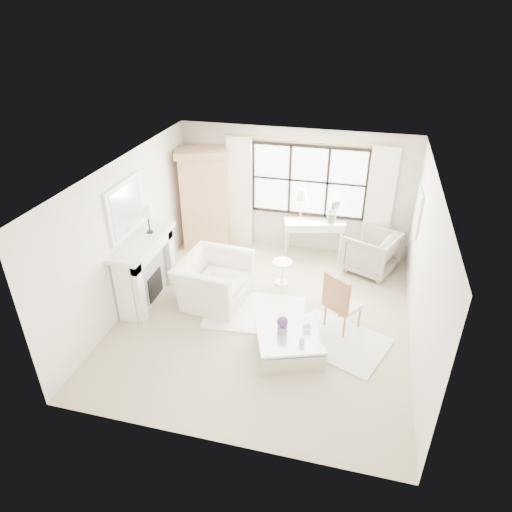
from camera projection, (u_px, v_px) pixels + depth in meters
The scene contains 32 objects.
floor at pixel (265, 316), 8.20m from camera, with size 5.50×5.50×0.00m, color tan.
ceiling at pixel (266, 172), 6.86m from camera, with size 5.50×5.50×0.00m, color white.
wall_back at pixel (294, 191), 9.85m from camera, with size 5.00×5.00×0.00m, color beige.
wall_front at pixel (211, 363), 5.21m from camera, with size 5.00×5.00×0.00m, color white.
wall_left at pixel (128, 233), 8.06m from camera, with size 5.50×5.50×0.00m, color silver.
wall_right at pixel (424, 269), 7.00m from camera, with size 5.50×5.50×0.00m, color beige.
window_pane at pixel (309, 181), 9.64m from camera, with size 2.40×0.02×1.50m, color white.
window_frame at pixel (308, 181), 9.63m from camera, with size 2.50×0.04×1.50m, color black, non-canonical shape.
curtain_rod at pixel (311, 141), 9.16m from camera, with size 0.04×0.04×3.30m, color #B8883F.
curtain_left at pixel (240, 192), 10.07m from camera, with size 0.55×0.10×2.47m, color white.
curtain_right at pixel (379, 205), 9.44m from camera, with size 0.55×0.10×2.47m, color silver.
fireplace at pixel (144, 269), 8.36m from camera, with size 0.58×1.66×1.26m.
mirror_frame at pixel (125, 208), 7.81m from camera, with size 0.05×1.15×0.95m, color white.
mirror_glass at pixel (127, 208), 7.81m from camera, with size 0.02×1.00×0.80m, color silver.
art_frame at pixel (418, 213), 8.34m from camera, with size 0.04×0.62×0.82m, color white.
art_canvas at pixel (417, 213), 8.34m from camera, with size 0.01×0.52×0.72m, color beige.
mantel_lamp at pixel (148, 213), 8.09m from camera, with size 0.22×0.22×0.51m.
armoire at pixel (204, 198), 10.03m from camera, with size 1.29×1.05×2.24m.
console_table at pixel (314, 237), 10.00m from camera, with size 1.37×0.76×0.80m.
console_lamp at pixel (301, 195), 9.60m from camera, with size 0.28×0.28×0.69m.
orchid_plant at pixel (333, 211), 9.58m from camera, with size 0.30×0.24×0.54m, color #526D49.
side_table at pixel (282, 269), 8.96m from camera, with size 0.40×0.40×0.51m.
rug_left at pixel (255, 312), 8.27m from camera, with size 1.74×1.23×0.03m, color white.
rug_right at pixel (338, 341), 7.57m from camera, with size 1.52×1.14×0.03m, color silver.
club_armchair at pixel (214, 280), 8.44m from camera, with size 1.31×1.15×0.85m, color white.
wingback_chair at pixel (371, 252), 9.35m from camera, with size 0.92×0.95×0.86m, color gray.
french_chair at pixel (342, 313), 7.76m from camera, with size 0.67×0.67×1.08m.
coffee_table at pixel (289, 344), 7.26m from camera, with size 1.28×1.28×0.38m.
planter_box at pixel (282, 329), 7.18m from camera, with size 0.15×0.15×0.11m, color gray.
planter_flowers at pixel (282, 322), 7.11m from camera, with size 0.18×0.18×0.18m, color #4D2968.
pillar_candle at pixel (302, 341), 6.93m from camera, with size 0.08×0.08×0.12m, color silver.
coffee_vase at pixel (307, 326), 7.22m from camera, with size 0.14×0.14×0.14m, color white.
Camera 1 is at (1.46, -6.43, 4.99)m, focal length 32.00 mm.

